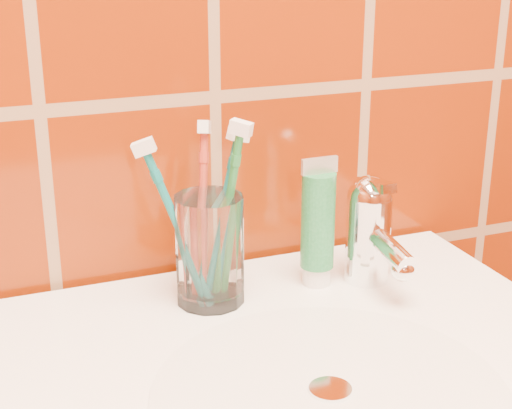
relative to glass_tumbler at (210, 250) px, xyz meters
name	(u,v)px	position (x,y,z in m)	size (l,w,h in m)	color
glass_tumbler	(210,250)	(0.00, 0.00, 0.00)	(0.07, 0.07, 0.11)	white
toothpaste_tube	(318,226)	(0.12, 0.00, 0.01)	(0.04, 0.04, 0.14)	white
faucet	(371,226)	(0.17, -0.02, 0.01)	(0.05, 0.11, 0.12)	white
toothbrush_0	(227,213)	(0.02, 0.00, 0.04)	(0.05, 0.05, 0.20)	#1F7433
toothbrush_1	(178,226)	(-0.03, 0.00, 0.03)	(0.08, 0.05, 0.18)	#0D6D72
toothbrush_2	(222,215)	(0.02, 0.01, 0.03)	(0.06, 0.03, 0.18)	#0D7071
toothbrush_3	(203,212)	(0.00, 0.03, 0.03)	(0.05, 0.07, 0.19)	#A83224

